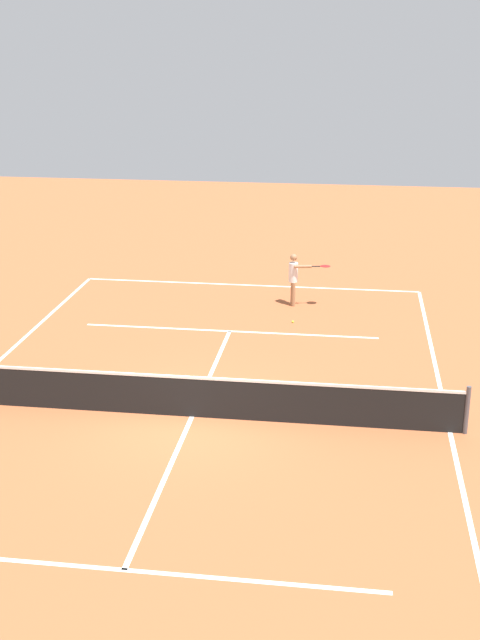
{
  "coord_description": "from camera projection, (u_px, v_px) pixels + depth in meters",
  "views": [
    {
      "loc": [
        -3.32,
        16.24,
        7.98
      ],
      "look_at": [
        -0.47,
        -4.27,
        0.8
      ],
      "focal_mm": 46.7,
      "sensor_mm": 36.0,
      "label": 1
    }
  ],
  "objects": [
    {
      "name": "court_lines",
      "position": [
        192.0,
        416.0,
        18.24
      ],
      "size": [
        11.18,
        20.33,
        0.01
      ],
      "color": "white",
      "rests_on": "ground"
    },
    {
      "name": "tennis_ball",
      "position": [
        293.0,
        322.0,
        24.11
      ],
      "size": [
        0.07,
        0.07,
        0.07
      ],
      "primitive_type": "sphere",
      "color": "#CCE033",
      "rests_on": "ground"
    },
    {
      "name": "player_serving",
      "position": [
        295.0,
        275.0,
        25.38
      ],
      "size": [
        1.29,
        0.45,
        1.63
      ],
      "rotation": [
        0.0,
        0.0,
        1.76
      ],
      "color": "#9E704C",
      "rests_on": "ground"
    },
    {
      "name": "ground_plane",
      "position": [
        192.0,
        417.0,
        18.24
      ],
      "size": [
        60.0,
        60.0,
        0.0
      ],
      "primitive_type": "plane",
      "color": "#AD5933"
    },
    {
      "name": "tennis_net",
      "position": [
        192.0,
        396.0,
        18.08
      ],
      "size": [
        11.78,
        0.1,
        1.07
      ],
      "color": "#4C4C51",
      "rests_on": "ground"
    }
  ]
}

